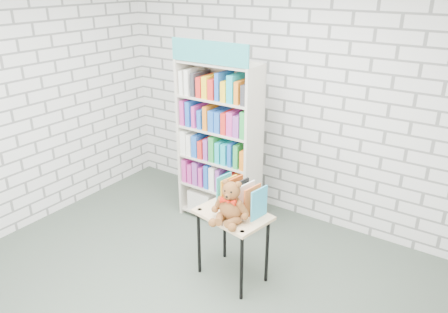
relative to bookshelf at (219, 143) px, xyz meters
The scene contains 6 objects.
ground 1.73m from the bookshelf, 70.92° to the right, with size 4.50×4.50×0.00m, color #424F42.
room_shell 1.65m from the bookshelf, 70.92° to the right, with size 4.52×4.02×2.81m.
bookshelf is the anchor object (origin of this frame).
display_table 1.18m from the bookshelf, 48.82° to the right, with size 0.73×0.57×0.71m.
table_books 1.07m from the bookshelf, 44.30° to the right, with size 0.49×0.28×0.27m.
teddy_bear 1.25m from the bookshelf, 50.64° to the right, with size 0.35×0.34×0.38m.
Camera 1 is at (2.18, -2.43, 2.75)m, focal length 35.00 mm.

